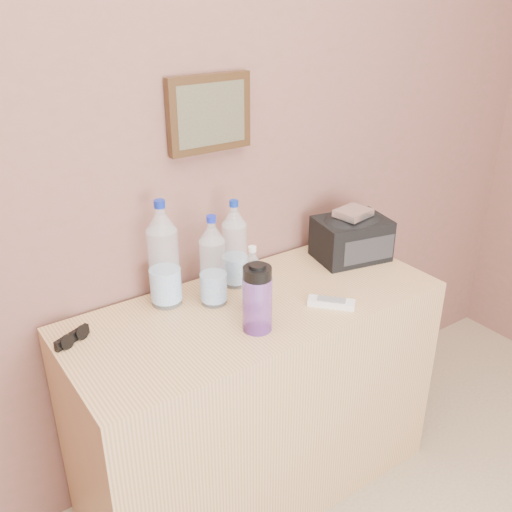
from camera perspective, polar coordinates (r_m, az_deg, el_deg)
The scene contains 11 objects.
picture_frame at distance 1.92m, azimuth -4.66°, elevation 14.00°, with size 0.30×0.03×0.25m, color #382311, non-canonical shape.
dresser at distance 2.16m, azimuth -0.00°, elevation -14.14°, with size 1.30×0.54×0.81m, color #A06E45.
pet_large_a at distance 1.88m, azimuth -9.20°, elevation -0.37°, with size 0.10×0.10×0.37m.
pet_large_b at distance 1.99m, azimuth -2.16°, elevation 0.78°, with size 0.09×0.09×0.32m.
pet_large_c at distance 1.87m, azimuth -4.34°, elevation -0.97°, with size 0.09×0.09×0.31m.
pet_small at distance 1.85m, azimuth -0.37°, elevation -2.64°, with size 0.07×0.07×0.23m.
nalgene_bottle at distance 1.74m, azimuth 0.13°, elevation -4.22°, with size 0.09×0.09×0.22m.
sunglasses at distance 1.81m, azimuth -17.92°, elevation -7.76°, with size 0.12×0.05×0.03m, color black, non-canonical shape.
ac_remote at distance 1.93m, azimuth 7.54°, elevation -4.66°, with size 0.16×0.05×0.02m, color white.
toiletry_bag at distance 2.23m, azimuth 9.51°, elevation 1.98°, with size 0.27×0.19×0.18m, color black, non-canonical shape.
foil_packet at distance 2.17m, azimuth 9.70°, elevation 4.28°, with size 0.12×0.10×0.03m, color silver.
Camera 1 is at (-0.66, 0.35, 1.79)m, focal length 40.00 mm.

